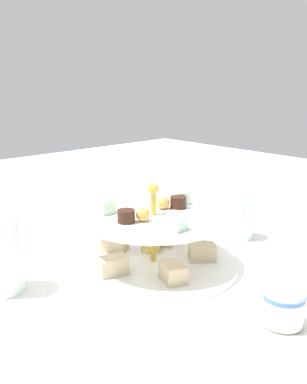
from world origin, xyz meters
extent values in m
plane|color=white|center=(0.00, 0.00, 0.00)|extent=(2.40, 2.40, 0.00)
cylinder|color=white|center=(0.00, 0.00, 0.01)|extent=(0.31, 0.31, 0.01)
cylinder|color=white|center=(0.00, 0.00, 0.09)|extent=(0.25, 0.25, 0.01)
cylinder|color=gold|center=(0.00, 0.00, 0.07)|extent=(0.01, 0.01, 0.15)
sphere|color=gold|center=(0.00, 0.00, 0.15)|extent=(0.02, 0.02, 0.02)
cube|color=#CCB78E|center=(0.09, 0.02, 0.03)|extent=(0.06, 0.05, 0.03)
cube|color=#CCB78E|center=(0.01, 0.09, 0.03)|extent=(0.05, 0.06, 0.03)
cube|color=#CCB78E|center=(-0.08, 0.03, 0.03)|extent=(0.06, 0.05, 0.03)
cube|color=#CCB78E|center=(-0.06, -0.07, 0.03)|extent=(0.06, 0.06, 0.03)
cube|color=#CCB78E|center=(0.05, -0.08, 0.03)|extent=(0.06, 0.06, 0.03)
cylinder|color=#E5C660|center=(0.04, -0.03, 0.02)|extent=(0.04, 0.04, 0.01)
cylinder|color=#381E14|center=(0.00, -0.06, 0.11)|extent=(0.03, 0.03, 0.02)
cylinder|color=#381E14|center=(0.00, 0.06, 0.11)|extent=(0.03, 0.03, 0.02)
cube|color=silver|center=(0.07, 0.06, 0.11)|extent=(0.03, 0.03, 0.02)
cube|color=silver|center=(-0.08, 0.03, 0.11)|extent=(0.03, 0.03, 0.02)
cube|color=silver|center=(0.02, -0.09, 0.11)|extent=(0.04, 0.04, 0.02)
sphere|color=gold|center=(-0.01, 0.04, 0.11)|extent=(0.02, 0.02, 0.02)
sphere|color=gold|center=(0.01, -0.04, 0.11)|extent=(0.02, 0.02, 0.02)
cylinder|color=silver|center=(0.09, 0.24, 0.06)|extent=(0.07, 0.07, 0.13)
cylinder|color=silver|center=(-0.23, -0.13, 0.04)|extent=(0.06, 0.06, 0.07)
cylinder|color=white|center=(-0.27, 0.01, 0.00)|extent=(0.09, 0.09, 0.01)
cylinder|color=white|center=(-0.27, 0.01, 0.03)|extent=(0.06, 0.06, 0.04)
cylinder|color=#4772B2|center=(-0.27, 0.01, 0.05)|extent=(0.06, 0.06, 0.01)
cube|color=silver|center=(0.30, -0.06, 0.00)|extent=(0.05, 0.17, 0.00)
cube|color=silver|center=(-0.21, 0.23, 0.00)|extent=(0.14, 0.12, 0.00)
cylinder|color=silver|center=(-0.02, -0.23, 0.04)|extent=(0.06, 0.06, 0.09)
camera|label=1|loc=(-0.56, 0.52, 0.34)|focal=42.30mm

